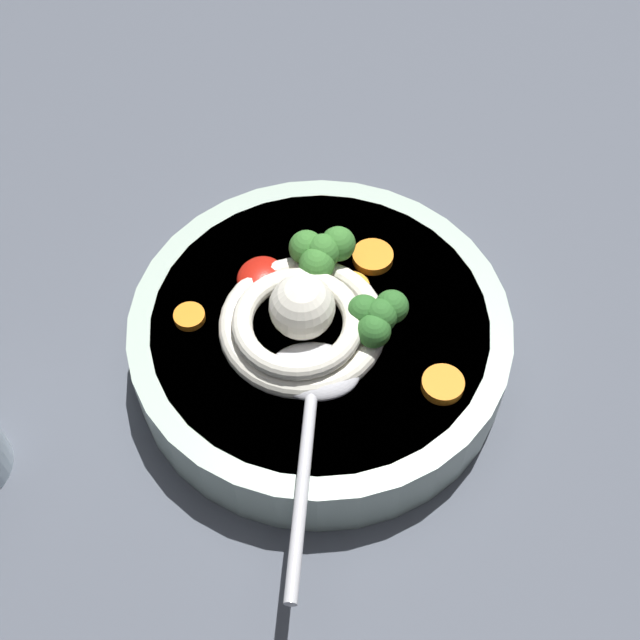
{
  "coord_description": "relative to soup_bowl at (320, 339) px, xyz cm",
  "views": [
    {
      "loc": [
        33.65,
        14.03,
        57.51
      ],
      "look_at": [
        2.64,
        0.71,
        9.34
      ],
      "focal_mm": 48.26,
      "sensor_mm": 36.0,
      "label": 1
    }
  ],
  "objects": [
    {
      "name": "chili_sauce_dollop",
      "position": [
        -1.17,
        -4.99,
        3.22
      ],
      "size": [
        3.68,
        3.31,
        1.65
      ],
      "primitive_type": "ellipsoid",
      "color": "#B2190F",
      "rests_on": "soup_bowl"
    },
    {
      "name": "broccoli_floret_front",
      "position": [
        -3.67,
        -1.57,
        4.78
      ],
      "size": [
        4.83,
        4.16,
        3.82
      ],
      "color": "#7A9E60",
      "rests_on": "soup_bowl"
    },
    {
      "name": "carrot_slice_extra_b",
      "position": [
        -3.17,
        1.01,
        2.69
      ],
      "size": [
        2.57,
        2.57,
        0.61
      ],
      "primitive_type": "cylinder",
      "color": "orange",
      "rests_on": "soup_bowl"
    },
    {
      "name": "broccoli_floret_rear",
      "position": [
        -0.3,
        3.96,
        4.61
      ],
      "size": [
        4.49,
        3.86,
        3.55
      ],
      "color": "#7A9E60",
      "rests_on": "soup_bowl"
    },
    {
      "name": "carrot_slice_beside_noodles",
      "position": [
        -6.37,
        1.38,
        2.72
      ],
      "size": [
        2.95,
        2.95,
        0.66
      ],
      "primitive_type": "cylinder",
      "color": "orange",
      "rests_on": "soup_bowl"
    },
    {
      "name": "carrot_slice_beside_chili",
      "position": [
        1.77,
        9.4,
        2.75
      ],
      "size": [
        2.77,
        2.77,
        0.72
      ],
      "primitive_type": "cylinder",
      "color": "orange",
      "rests_on": "soup_bowl"
    },
    {
      "name": "noodle_pile",
      "position": [
        1.52,
        -0.62,
        3.95
      ],
      "size": [
        12.44,
        12.2,
        5.0
      ],
      "color": "silver",
      "rests_on": "soup_bowl"
    },
    {
      "name": "table_slab",
      "position": [
        -2.64,
        -0.71,
        -4.75
      ],
      "size": [
        118.53,
        118.53,
        4.4
      ],
      "primitive_type": "cube",
      "color": "#474C56",
      "rests_on": "ground"
    },
    {
      "name": "soup_bowl",
      "position": [
        0.0,
        0.0,
        0.0
      ],
      "size": [
        26.45,
        26.45,
        4.94
      ],
      "color": "#9EB2A3",
      "rests_on": "table_slab"
    },
    {
      "name": "soup_spoon",
      "position": [
        5.71,
        1.91,
        3.19
      ],
      "size": [
        17.39,
        8.68,
        1.6
      ],
      "rotation": [
        0.0,
        0.0,
        0.32
      ],
      "color": "#B7B7BC",
      "rests_on": "soup_bowl"
    },
    {
      "name": "carrot_slice_left",
      "position": [
        3.43,
        -8.24,
        2.67
      ],
      "size": [
        2.16,
        2.16,
        0.55
      ],
      "primitive_type": "cylinder",
      "color": "orange",
      "rests_on": "soup_bowl"
    }
  ]
}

